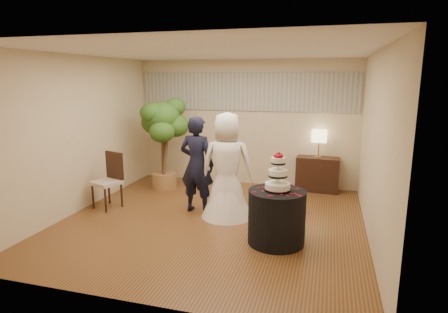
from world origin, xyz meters
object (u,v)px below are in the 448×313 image
(console, at_px, (317,174))
(ficus_tree, at_px, (163,143))
(side_chair, at_px, (106,181))
(cake_table, at_px, (277,217))
(bride, at_px, (227,165))
(wedding_cake, at_px, (278,171))
(table_lamp, at_px, (319,144))
(groom, at_px, (197,165))

(console, relative_size, ficus_tree, 0.44)
(side_chair, bearing_deg, cake_table, 7.70)
(console, bearing_deg, side_chair, -146.42)
(console, bearing_deg, bride, -122.90)
(cake_table, distance_m, wedding_cake, 0.69)
(bride, bearing_deg, console, -134.49)
(cake_table, height_order, ficus_tree, ficus_tree)
(cake_table, xyz_separation_m, console, (0.48, 2.86, -0.03))
(table_lamp, xyz_separation_m, side_chair, (-3.74, -2.19, -0.51))
(groom, distance_m, bride, 0.59)
(cake_table, bearing_deg, side_chair, 168.39)
(cake_table, bearing_deg, console, 80.51)
(bride, distance_m, cake_table, 1.41)
(ficus_tree, bearing_deg, bride, -35.70)
(cake_table, relative_size, table_lamp, 1.44)
(groom, relative_size, side_chair, 1.69)
(groom, relative_size, ficus_tree, 0.87)
(table_lamp, height_order, ficus_tree, ficus_tree)
(groom, height_order, wedding_cake, groom)
(wedding_cake, height_order, console, wedding_cake)
(side_chair, bearing_deg, ficus_tree, 91.09)
(bride, xyz_separation_m, side_chair, (-2.28, -0.18, -0.40))
(table_lamp, relative_size, side_chair, 0.56)
(cake_table, bearing_deg, bride, 139.18)
(groom, xyz_separation_m, wedding_cake, (1.57, -0.94, 0.21))
(cake_table, distance_m, console, 2.90)
(table_lamp, height_order, side_chair, table_lamp)
(wedding_cake, xyz_separation_m, table_lamp, (0.48, 2.86, -0.06))
(groom, xyz_separation_m, table_lamp, (2.05, 1.92, 0.15))
(side_chair, bearing_deg, groom, 28.30)
(wedding_cake, xyz_separation_m, ficus_tree, (-2.78, 2.14, -0.08))
(console, bearing_deg, table_lamp, 0.00)
(table_lamp, xyz_separation_m, ficus_tree, (-3.26, -0.71, -0.02))
(wedding_cake, distance_m, console, 2.98)
(wedding_cake, distance_m, table_lamp, 2.90)
(cake_table, relative_size, wedding_cake, 1.46)
(groom, distance_m, console, 2.85)
(groom, xyz_separation_m, cake_table, (1.57, -0.94, -0.48))
(table_lamp, bearing_deg, groom, -136.90)
(cake_table, height_order, side_chair, side_chair)
(wedding_cake, bearing_deg, table_lamp, 80.51)
(ficus_tree, height_order, side_chair, ficus_tree)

